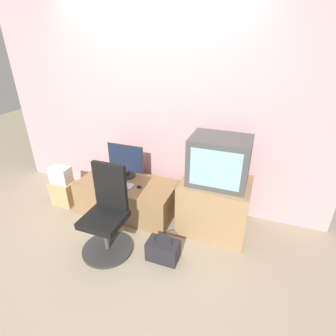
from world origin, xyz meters
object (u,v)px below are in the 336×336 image
keyboard (119,184)px  cardboard_box_lower (64,193)px  main_monitor (126,161)px  crt_tv (219,161)px  handbag (163,250)px  office_chair (107,219)px  mouse (139,187)px

keyboard → cardboard_box_lower: size_ratio=1.11×
main_monitor → crt_tv: 1.23m
keyboard → crt_tv: crt_tv is taller
handbag → cardboard_box_lower: bearing=163.9°
main_monitor → keyboard: bearing=-85.1°
office_chair → handbag: bearing=4.5°
keyboard → mouse: 0.26m
mouse → crt_tv: (0.91, 0.10, 0.46)m
main_monitor → crt_tv: bearing=-5.5°
keyboard → cardboard_box_lower: 0.89m
main_monitor → keyboard: 0.32m
keyboard → crt_tv: bearing=6.0°
keyboard → handbag: (0.79, -0.53, -0.33)m
main_monitor → office_chair: bearing=-75.7°
crt_tv → office_chair: (-0.99, -0.70, -0.52)m
crt_tv → handbag: (-0.38, -0.65, -0.79)m
cardboard_box_lower → handbag: (1.63, -0.47, -0.05)m
office_chair → keyboard: bearing=108.0°
main_monitor → cardboard_box_lower: (-0.82, -0.30, -0.48)m
keyboard → crt_tv: (1.17, 0.12, 0.46)m
crt_tv → cardboard_box_lower: (-2.02, -0.18, -0.74)m
office_chair → cardboard_box_lower: office_chair is taller
mouse → cardboard_box_lower: (-1.11, -0.08, -0.28)m
main_monitor → handbag: size_ratio=1.50×
office_chair → cardboard_box_lower: (-1.03, 0.52, -0.22)m
keyboard → main_monitor: bearing=94.9°
mouse → keyboard: bearing=-174.2°
crt_tv → cardboard_box_lower: size_ratio=1.88×
handbag → crt_tv: bearing=59.5°
mouse → office_chair: bearing=-97.2°
keyboard → crt_tv: size_ratio=0.59×
keyboard → office_chair: 0.61m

